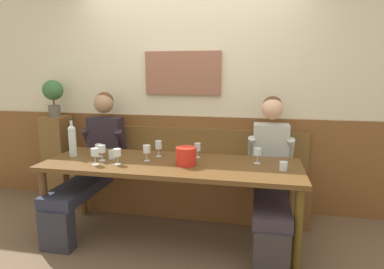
{
  "coord_description": "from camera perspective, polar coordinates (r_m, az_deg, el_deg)",
  "views": [
    {
      "loc": [
        0.77,
        -2.57,
        1.59
      ],
      "look_at": [
        0.14,
        0.46,
        0.97
      ],
      "focal_mm": 30.15,
      "sensor_mm": 36.0,
      "label": 1
    }
  ],
  "objects": [
    {
      "name": "person_center_left_seat",
      "position": [
        3.63,
        -17.07,
        -3.99
      ],
      "size": [
        0.49,
        1.21,
        1.35
      ],
      "color": "#2B2B35",
      "rests_on": "ground"
    },
    {
      "name": "ground_plane",
      "position": [
        3.12,
        -4.53,
        -19.61
      ],
      "size": [
        6.8,
        6.8,
        0.02
      ],
      "primitive_type": "cube",
      "color": "brown",
      "rests_on": "ground"
    },
    {
      "name": "ice_bucket",
      "position": [
        2.88,
        -1.07,
        -3.84
      ],
      "size": [
        0.18,
        0.18,
        0.16
      ],
      "primitive_type": "cylinder",
      "color": "red",
      "rests_on": "dining_table"
    },
    {
      "name": "wine_glass_mid_left",
      "position": [
        3.17,
        -5.94,
        -1.98
      ],
      "size": [
        0.06,
        0.06,
        0.16
      ],
      "color": "silver",
      "rests_on": "dining_table"
    },
    {
      "name": "wall_bench",
      "position": [
        3.72,
        -1.02,
        -9.37
      ],
      "size": [
        2.65,
        0.42,
        0.94
      ],
      "color": "brown",
      "rests_on": "ground"
    },
    {
      "name": "wine_glass_mid_right",
      "position": [
        3.12,
        0.97,
        -2.3
      ],
      "size": [
        0.06,
        0.06,
        0.14
      ],
      "color": "silver",
      "rests_on": "dining_table"
    },
    {
      "name": "room_wall_back",
      "position": [
        3.74,
        -0.19,
        8.36
      ],
      "size": [
        6.8,
        0.12,
        2.8
      ],
      "color": "beige",
      "rests_on": "ground"
    },
    {
      "name": "wine_glass_center_front",
      "position": [
        3.12,
        -15.68,
        -2.59
      ],
      "size": [
        0.07,
        0.07,
        0.15
      ],
      "color": "silver",
      "rests_on": "dining_table"
    },
    {
      "name": "wine_glass_by_bottle",
      "position": [
        3.28,
        -16.22,
        -2.26
      ],
      "size": [
        0.07,
        0.07,
        0.13
      ],
      "color": "silver",
      "rests_on": "dining_table"
    },
    {
      "name": "wine_glass_left_end",
      "position": [
        2.96,
        -13.11,
        -3.2
      ],
      "size": [
        0.07,
        0.07,
        0.14
      ],
      "color": "silver",
      "rests_on": "dining_table"
    },
    {
      "name": "water_tumbler_center",
      "position": [
        2.83,
        15.86,
        -5.41
      ],
      "size": [
        0.07,
        0.07,
        0.08
      ],
      "primitive_type": "cylinder",
      "color": "silver",
      "rests_on": "dining_table"
    },
    {
      "name": "potted_plant",
      "position": [
        4.19,
        -23.36,
        6.69
      ],
      "size": [
        0.24,
        0.24,
        0.43
      ],
      "color": "#585545",
      "rests_on": "corner_pedestal"
    },
    {
      "name": "dining_table",
      "position": [
        3.0,
        -3.76,
        -6.46
      ],
      "size": [
        2.35,
        0.79,
        0.76
      ],
      "color": "brown",
      "rests_on": "ground"
    },
    {
      "name": "wine_bottle_green_tall",
      "position": [
        3.36,
        -20.4,
        -0.88
      ],
      "size": [
        0.07,
        0.07,
        0.38
      ],
      "color": "silver",
      "rests_on": "dining_table"
    },
    {
      "name": "corner_pedestal",
      "position": [
        4.32,
        -22.54,
        -3.93
      ],
      "size": [
        0.28,
        0.28,
        1.05
      ],
      "primitive_type": "cube",
      "color": "brown",
      "rests_on": "ground"
    },
    {
      "name": "person_right_seat",
      "position": [
        3.22,
        13.77,
        -5.69
      ],
      "size": [
        0.46,
        1.21,
        1.34
      ],
      "color": "#332C2E",
      "rests_on": "ground"
    },
    {
      "name": "wood_wainscot_panel",
      "position": [
        3.83,
        -0.34,
        -4.72
      ],
      "size": [
        6.8,
        0.03,
        1.07
      ],
      "primitive_type": "cube",
      "color": "brown",
      "rests_on": "ground"
    },
    {
      "name": "water_tumbler_left",
      "position": [
        3.18,
        -14.0,
        -3.45
      ],
      "size": [
        0.07,
        0.07,
        0.08
      ],
      "primitive_type": "cylinder",
      "color": "silver",
      "rests_on": "dining_table"
    },
    {
      "name": "wine_glass_near_bucket",
      "position": [
        3.0,
        -16.83,
        -3.11
      ],
      "size": [
        0.07,
        0.07,
        0.15
      ],
      "color": "silver",
      "rests_on": "dining_table"
    },
    {
      "name": "wine_glass_center_rear",
      "position": [
        3.03,
        -8.01,
        -2.69
      ],
      "size": [
        0.07,
        0.07,
        0.15
      ],
      "color": "silver",
      "rests_on": "dining_table"
    },
    {
      "name": "wine_glass_right_end",
      "position": [
        2.98,
        11.52,
        -3.15
      ],
      "size": [
        0.06,
        0.06,
        0.14
      ],
      "color": "silver",
      "rests_on": "dining_table"
    }
  ]
}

